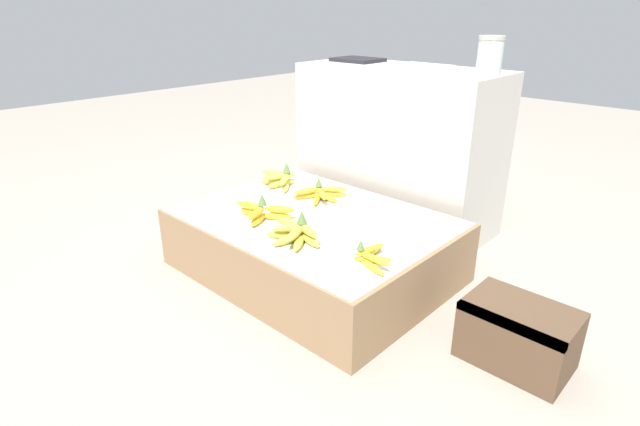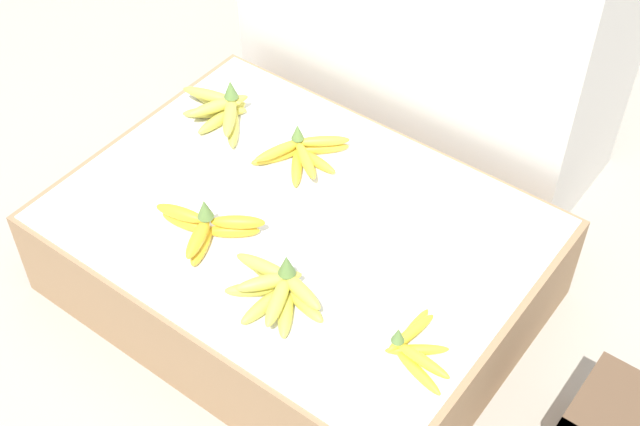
# 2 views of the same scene
# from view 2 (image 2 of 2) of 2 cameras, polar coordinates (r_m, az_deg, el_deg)

# --- Properties ---
(ground_plane) EXTENTS (10.00, 10.00, 0.00)m
(ground_plane) POSITION_cam_2_polar(r_m,az_deg,el_deg) (2.25, -1.33, -4.95)
(ground_plane) COLOR #A89E8E
(display_platform) EXTENTS (1.09, 0.80, 0.26)m
(display_platform) POSITION_cam_2_polar(r_m,az_deg,el_deg) (2.16, -1.39, -2.76)
(display_platform) COLOR #997551
(display_platform) RESTS_ON ground_plane
(back_vendor_table) EXTENTS (1.01, 0.44, 0.80)m
(back_vendor_table) POSITION_cam_2_polar(r_m,az_deg,el_deg) (2.46, 7.26, 12.12)
(back_vendor_table) COLOR beige
(back_vendor_table) RESTS_ON ground_plane
(banana_bunch_front_midleft) EXTENTS (0.24, 0.20, 0.11)m
(banana_bunch_front_midleft) POSITION_cam_2_polar(r_m,az_deg,el_deg) (2.01, -7.32, -0.89)
(banana_bunch_front_midleft) COLOR gold
(banana_bunch_front_midleft) RESTS_ON display_platform
(banana_bunch_front_midright) EXTENTS (0.25, 0.17, 0.11)m
(banana_bunch_front_midright) POSITION_cam_2_polar(r_m,az_deg,el_deg) (1.88, -2.74, -4.90)
(banana_bunch_front_midright) COLOR gold
(banana_bunch_front_midright) RESTS_ON display_platform
(banana_bunch_front_right) EXTENTS (0.15, 0.17, 0.08)m
(banana_bunch_front_right) POSITION_cam_2_polar(r_m,az_deg,el_deg) (1.81, 6.09, -8.58)
(banana_bunch_front_right) COLOR yellow
(banana_bunch_front_right) RESTS_ON display_platform
(banana_bunch_middle_left) EXTENTS (0.25, 0.17, 0.11)m
(banana_bunch_middle_left) POSITION_cam_2_polar(r_m,az_deg,el_deg) (2.32, -6.35, 6.61)
(banana_bunch_middle_left) COLOR gold
(banana_bunch_middle_left) RESTS_ON display_platform
(banana_bunch_middle_midleft) EXTENTS (0.20, 0.22, 0.10)m
(banana_bunch_middle_midleft) POSITION_cam_2_polar(r_m,az_deg,el_deg) (2.18, -1.15, 3.85)
(banana_bunch_middle_midleft) COLOR gold
(banana_bunch_middle_midleft) RESTS_ON display_platform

